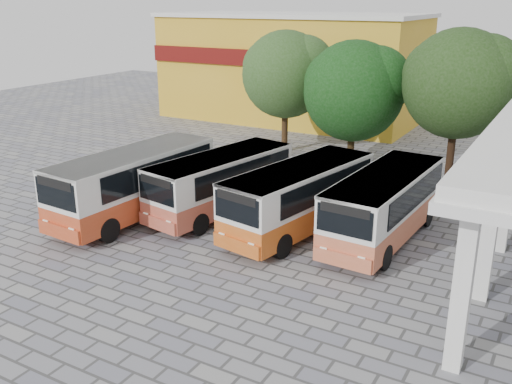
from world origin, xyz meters
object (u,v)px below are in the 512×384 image
Objects in this scene: bus_far_left at (134,180)px; bus_centre_right at (300,195)px; bus_centre_left at (221,180)px; bus_far_right at (385,203)px; parked_car at (84,189)px.

bus_far_left reaches higher than bus_centre_right.
bus_far_right is (7.37, 0.64, 0.04)m from bus_centre_left.
bus_centre_right is at bearing 7.66° from parked_car.
bus_far_right is at bearing 19.44° from bus_far_left.
bus_centre_left is (3.09, 2.29, -0.15)m from bus_far_left.
bus_far_left is at bearing -7.66° from parked_car.
bus_far_left is 3.85m from bus_centre_left.
bus_far_right reaches higher than bus_centre_left.
bus_centre_left is at bearing -171.74° from bus_far_right.
bus_far_left reaches higher than parked_car.
bus_centre_right reaches higher than bus_centre_left.
bus_centre_left is at bearing 40.32° from bus_far_left.
bus_centre_right is 1.04× the size of bus_far_right.
bus_far_right is (3.36, 0.83, -0.02)m from bus_centre_right.
bus_far_right is at bearing 24.21° from bus_centre_right.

